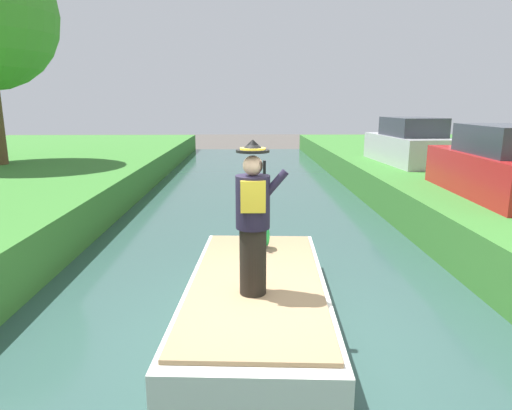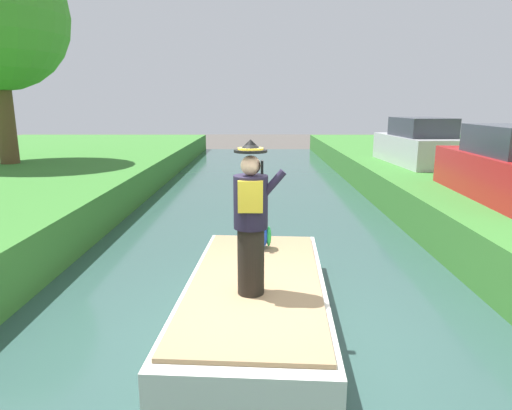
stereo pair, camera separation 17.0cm
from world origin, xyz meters
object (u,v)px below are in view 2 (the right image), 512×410
Objects in this scene: boat at (256,300)px; person_pirate at (251,219)px; parked_car_silver at (419,144)px; parked_car_red at (511,168)px; parrot_plush at (260,234)px.

person_pirate is at bearing -96.77° from boat.
person_pirate is 11.04m from parked_car_silver.
parked_car_red is at bearing 35.30° from boat.
person_pirate is 1.84m from parrot_plush.
boat is 7.53× the size of parrot_plush.
person_pirate is 0.45× the size of parked_car_silver.
parrot_plush is at bearing 87.45° from boat.
parked_car_red and parked_car_silver have the same top height.
parked_car_red is (5.30, 3.75, 1.26)m from boat.
boat is 1.06× the size of parked_car_red.
person_pirate reaches higher than parked_car_silver.
boat is 1.32m from person_pirate.
parked_car_silver is (5.30, 9.20, 1.26)m from boat.
person_pirate is 6.80m from parked_car_red.
parked_car_red is 5.45m from parked_car_silver.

